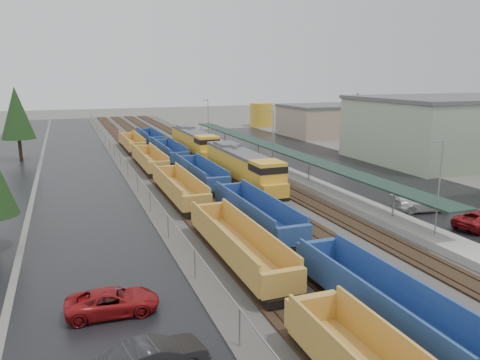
{
  "coord_description": "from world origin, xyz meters",
  "views": [
    {
      "loc": [
        -16.49,
        -6.66,
        12.65
      ],
      "look_at": [
        0.11,
        37.54,
        2.0
      ],
      "focal_mm": 35.0,
      "sensor_mm": 36.0,
      "label": 1
    }
  ],
  "objects_px": {
    "parked_car_west_c": "(113,302)",
    "parked_car_east_c": "(421,203)",
    "parked_car_west_b": "(154,359)",
    "locomotive_trail": "(194,143)",
    "storage_tank": "(261,115)",
    "well_string_blue": "(223,191)",
    "well_string_yellow": "(202,212)",
    "locomotive_lead": "(243,168)"
  },
  "relations": [
    {
      "from": "well_string_blue",
      "to": "storage_tank",
      "type": "bearing_deg",
      "value": 63.87
    },
    {
      "from": "locomotive_lead",
      "to": "well_string_yellow",
      "type": "xyz_separation_m",
      "value": [
        -8.0,
        -11.21,
        -1.16
      ]
    },
    {
      "from": "locomotive_trail",
      "to": "parked_car_west_b",
      "type": "relative_size",
      "value": 4.12
    },
    {
      "from": "parked_car_west_b",
      "to": "parked_car_east_c",
      "type": "distance_m",
      "value": 32.37
    },
    {
      "from": "well_string_yellow",
      "to": "storage_tank",
      "type": "distance_m",
      "value": 79.97
    },
    {
      "from": "locomotive_trail",
      "to": "storage_tank",
      "type": "xyz_separation_m",
      "value": [
        27.97,
        39.2,
        0.51
      ]
    },
    {
      "from": "parked_car_east_c",
      "to": "parked_car_west_c",
      "type": "bearing_deg",
      "value": 116.4
    },
    {
      "from": "storage_tank",
      "to": "parked_car_west_b",
      "type": "xyz_separation_m",
      "value": [
        -43.65,
        -90.52,
        -2.09
      ]
    },
    {
      "from": "storage_tank",
      "to": "parked_car_east_c",
      "type": "relative_size",
      "value": 1.03
    },
    {
      "from": "locomotive_trail",
      "to": "parked_car_east_c",
      "type": "xyz_separation_m",
      "value": [
        12.51,
        -35.42,
        -1.55
      ]
    },
    {
      "from": "locomotive_trail",
      "to": "well_string_yellow",
      "type": "relative_size",
      "value": 0.19
    },
    {
      "from": "parked_car_west_b",
      "to": "parked_car_east_c",
      "type": "bearing_deg",
      "value": -71.65
    },
    {
      "from": "parked_car_west_c",
      "to": "parked_car_east_c",
      "type": "distance_m",
      "value": 30.91
    },
    {
      "from": "locomotive_lead",
      "to": "well_string_yellow",
      "type": "distance_m",
      "value": 13.82
    },
    {
      "from": "well_string_blue",
      "to": "parked_car_west_b",
      "type": "xyz_separation_m",
      "value": [
        -11.68,
        -25.35,
        -0.42
      ]
    },
    {
      "from": "storage_tank",
      "to": "well_string_yellow",
      "type": "bearing_deg",
      "value": -116.74
    },
    {
      "from": "locomotive_lead",
      "to": "parked_car_west_b",
      "type": "bearing_deg",
      "value": -117.35
    },
    {
      "from": "parked_car_west_b",
      "to": "parked_car_west_c",
      "type": "height_order",
      "value": "parked_car_west_b"
    },
    {
      "from": "locomotive_trail",
      "to": "well_string_yellow",
      "type": "xyz_separation_m",
      "value": [
        -8.0,
        -32.21,
        -1.16
      ]
    },
    {
      "from": "locomotive_lead",
      "to": "parked_car_east_c",
      "type": "distance_m",
      "value": 19.15
    },
    {
      "from": "locomotive_lead",
      "to": "parked_car_west_c",
      "type": "bearing_deg",
      "value": -124.69
    },
    {
      "from": "storage_tank",
      "to": "parked_car_east_c",
      "type": "distance_m",
      "value": 76.22
    },
    {
      "from": "locomotive_lead",
      "to": "well_string_blue",
      "type": "bearing_deg",
      "value": -128.79
    },
    {
      "from": "parked_car_west_b",
      "to": "locomotive_trail",
      "type": "bearing_deg",
      "value": -28.08
    },
    {
      "from": "well_string_yellow",
      "to": "storage_tank",
      "type": "height_order",
      "value": "storage_tank"
    },
    {
      "from": "well_string_yellow",
      "to": "well_string_blue",
      "type": "distance_m",
      "value": 7.4
    },
    {
      "from": "locomotive_lead",
      "to": "parked_car_east_c",
      "type": "bearing_deg",
      "value": -49.05
    },
    {
      "from": "storage_tank",
      "to": "parked_car_west_c",
      "type": "distance_m",
      "value": 95.61
    },
    {
      "from": "locomotive_lead",
      "to": "well_string_blue",
      "type": "height_order",
      "value": "locomotive_lead"
    },
    {
      "from": "locomotive_lead",
      "to": "parked_car_west_b",
      "type": "relative_size",
      "value": 4.12
    },
    {
      "from": "storage_tank",
      "to": "locomotive_lead",
      "type": "bearing_deg",
      "value": -114.92
    },
    {
      "from": "parked_car_west_b",
      "to": "parked_car_west_c",
      "type": "bearing_deg",
      "value": -0.75
    },
    {
      "from": "well_string_yellow",
      "to": "parked_car_west_b",
      "type": "bearing_deg",
      "value": -111.89
    },
    {
      "from": "locomotive_lead",
      "to": "parked_car_east_c",
      "type": "relative_size",
      "value": 3.49
    },
    {
      "from": "locomotive_trail",
      "to": "parked_car_east_c",
      "type": "height_order",
      "value": "locomotive_trail"
    },
    {
      "from": "parked_car_west_c",
      "to": "parked_car_west_b",
      "type": "bearing_deg",
      "value": -166.71
    },
    {
      "from": "storage_tank",
      "to": "parked_car_west_b",
      "type": "height_order",
      "value": "storage_tank"
    },
    {
      "from": "well_string_yellow",
      "to": "parked_car_west_c",
      "type": "xyz_separation_m",
      "value": [
        -8.79,
        -13.05,
        -0.51
      ]
    },
    {
      "from": "well_string_yellow",
      "to": "parked_car_east_c",
      "type": "distance_m",
      "value": 20.76
    },
    {
      "from": "well_string_blue",
      "to": "storage_tank",
      "type": "relative_size",
      "value": 17.49
    },
    {
      "from": "well_string_yellow",
      "to": "parked_car_west_c",
      "type": "relative_size",
      "value": 20.67
    },
    {
      "from": "well_string_blue",
      "to": "storage_tank",
      "type": "xyz_separation_m",
      "value": [
        31.97,
        65.17,
        1.66
      ]
    }
  ]
}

